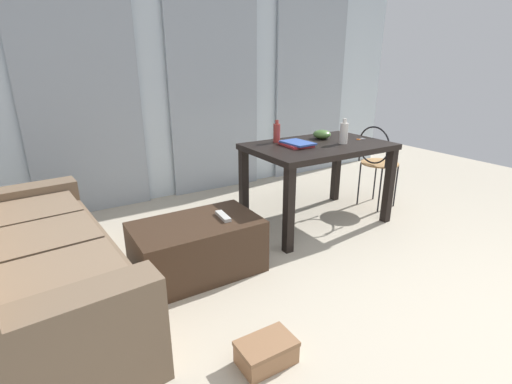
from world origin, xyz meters
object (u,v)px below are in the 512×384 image
Objects in this scene: tv_remote_primary at (223,216)px; craft_table at (318,155)px; bottle_near at (277,133)px; bottle_far at (344,133)px; shoebox at (266,352)px; coffee_table at (198,247)px; wire_chair at (377,157)px; book_stack at (297,144)px; bowl at (322,134)px; couch at (32,268)px; scissors at (360,139)px.

craft_table is at bearing 18.88° from tv_remote_primary.
bottle_far is at bearing -37.51° from bottle_near.
shoebox is (-1.09, -1.51, -0.78)m from bottle_near.
bottle_near reaches higher than coffee_table.
bottle_near is (-1.05, 0.28, 0.31)m from wire_chair.
book_stack is at bearing 24.46° from tv_remote_primary.
bottle_far reaches higher than craft_table.
bottle_near is at bearing 169.07° from bowl.
couch is 8.84× the size of bottle_far.
shoebox is (-1.56, -1.42, -0.73)m from bowl.
bottle_far is 2.21× the size of scissors.
bowl is (1.50, 0.43, 0.60)m from coffee_table.
tv_remote_primary is (-1.30, -0.46, -0.39)m from bowl.
scissors is (0.29, -0.22, -0.04)m from bowl.
scissors is (0.27, 0.06, -0.09)m from bottle_far.
bottle_near is at bearing 12.25° from couch.
couch is 2.84m from scissors.
book_stack is (0.06, -0.22, -0.07)m from bottle_near.
bottle_far is 0.30m from scissors.
book_stack is (2.11, 0.23, 0.47)m from couch.
bottle_far reaches higher than scissors.
wire_chair reaches higher than shoebox.
bottle_far is (1.51, 0.15, 0.66)m from coffee_table.
tv_remote_primary is at bearing -172.09° from bottle_far.
couch is 19.54× the size of scissors.
bottle_near is 1.09m from tv_remote_primary.
wire_chair is 3.84× the size of bottle_far.
wire_chair is 2.94× the size of shoebox.
tv_remote_primary reaches higher than coffee_table.
book_stack is at bearing -73.97° from bottle_near.
wire_chair is 4.56× the size of tv_remote_primary.
bottle_far is 1.40m from tv_remote_primary.
bowl is (2.52, 0.36, 0.49)m from couch.
couch is 2.17m from bottle_near.
bottle_near reaches higher than shoebox.
couch is 2.59m from bowl.
craft_table is (1.32, 0.26, 0.45)m from coffee_table.
wire_chair is (3.10, 0.17, 0.23)m from couch.
coffee_table is at bearing -173.39° from wire_chair.
tv_remote_primary is (-1.12, -0.29, -0.24)m from craft_table.
scissors is 1.64m from tv_remote_primary.
tv_remote_primary is 0.64× the size of shoebox.
bowl is (-0.59, 0.19, 0.26)m from wire_chair.
bottle_near is 2.02m from shoebox.
bottle_far reaches higher than tv_remote_primary.
craft_table is 1.18m from tv_remote_primary.
bottle_far is 1.32× the size of bowl.
bowl reaches higher than shoebox.
tv_remote_primary is (-1.59, -0.24, -0.35)m from scissors.
bottle_far reaches higher than bottle_near.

